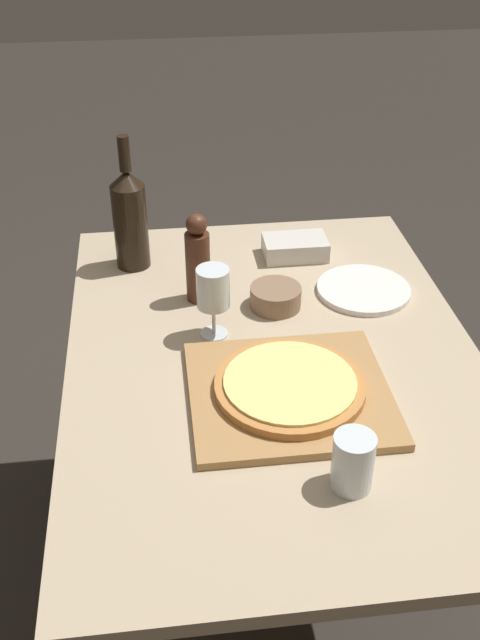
% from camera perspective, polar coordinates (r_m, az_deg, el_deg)
% --- Properties ---
extents(ground_plane, '(12.00, 12.00, 0.00)m').
position_cam_1_polar(ground_plane, '(2.12, 2.07, -19.33)').
color(ground_plane, '#2D2823').
extents(dining_table, '(0.87, 1.23, 0.76)m').
position_cam_1_polar(dining_table, '(1.65, 2.52, -5.69)').
color(dining_table, tan).
rests_on(dining_table, ground_plane).
extents(cutting_board, '(0.39, 0.36, 0.02)m').
position_cam_1_polar(cutting_board, '(1.47, 3.79, -5.60)').
color(cutting_board, '#A87A47').
rests_on(cutting_board, dining_table).
extents(pizza, '(0.29, 0.29, 0.02)m').
position_cam_1_polar(pizza, '(1.46, 3.82, -4.98)').
color(pizza, '#BC7A3D').
rests_on(pizza, cutting_board).
extents(wine_bottle, '(0.08, 0.08, 0.34)m').
position_cam_1_polar(wine_bottle, '(1.86, -8.39, 7.75)').
color(wine_bottle, black).
rests_on(wine_bottle, dining_table).
extents(pepper_mill, '(0.06, 0.06, 0.22)m').
position_cam_1_polar(pepper_mill, '(1.71, -3.24, 4.58)').
color(pepper_mill, '#4C2819').
rests_on(pepper_mill, dining_table).
extents(wine_glass, '(0.07, 0.07, 0.16)m').
position_cam_1_polar(wine_glass, '(1.58, -2.06, 2.30)').
color(wine_glass, silver).
rests_on(wine_glass, dining_table).
extents(small_bowl, '(0.12, 0.12, 0.05)m').
position_cam_1_polar(small_bowl, '(1.72, 2.73, 1.76)').
color(small_bowl, '#84664C').
rests_on(small_bowl, dining_table).
extents(drinking_tumbler, '(0.07, 0.07, 0.11)m').
position_cam_1_polar(drinking_tumbler, '(1.28, 8.59, -10.65)').
color(drinking_tumbler, silver).
rests_on(drinking_tumbler, dining_table).
extents(dinner_plate, '(0.22, 0.22, 0.01)m').
position_cam_1_polar(dinner_plate, '(1.81, 9.39, 2.30)').
color(dinner_plate, white).
rests_on(dinner_plate, dining_table).
extents(food_container, '(0.16, 0.10, 0.05)m').
position_cam_1_polar(food_container, '(1.93, 4.22, 5.53)').
color(food_container, beige).
rests_on(food_container, dining_table).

